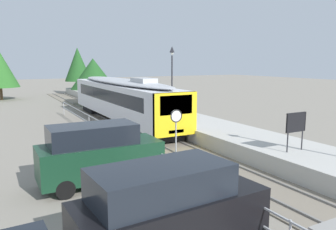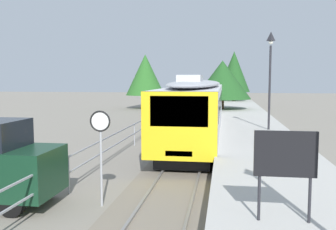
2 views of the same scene
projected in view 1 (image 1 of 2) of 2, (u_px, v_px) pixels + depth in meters
ground_plane at (90, 129)px, 24.69m from camera, size 160.00×160.00×0.00m
track_rails at (127, 125)px, 26.10m from camera, size 3.20×60.00×0.14m
commuter_train at (122, 97)px, 26.77m from camera, size 2.82×18.07×3.74m
station_platform at (164, 117)px, 27.56m from camera, size 3.90×60.00×0.90m
platform_lamp_mid_platform at (172, 66)px, 27.34m from camera, size 0.34×0.34×5.35m
platform_notice_board at (296, 124)px, 15.07m from camera, size 1.20×0.08×1.80m
speed_limit_sign at (176, 124)px, 15.33m from camera, size 0.61×0.10×2.81m
carpark_fence at (140, 148)px, 15.73m from camera, size 0.06×36.06×1.25m
parked_van_black at (169, 212)px, 8.20m from camera, size 5.00×2.22×2.51m
parked_van_dark_green at (99, 154)px, 13.40m from camera, size 4.90×1.96×2.51m
tree_behind_carpark at (93, 74)px, 38.50m from camera, size 5.28×5.28×5.39m
tree_distant_left at (78, 64)px, 50.40m from camera, size 4.01×4.01×7.14m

